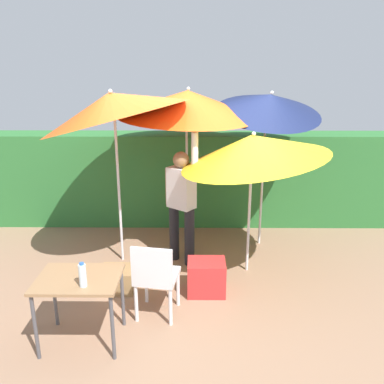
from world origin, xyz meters
name	(u,v)px	position (x,y,z in m)	size (l,w,h in m)	color
ground_plane	(192,278)	(0.00, 0.00, 0.00)	(24.00, 24.00, 0.00)	#937056
hedge_row	(193,178)	(0.00, 2.08, 0.80)	(8.00, 0.70, 1.60)	#2D7033
umbrella_rainbow	(269,104)	(1.09, 1.12, 2.17)	(1.56, 1.54, 2.54)	silver
umbrella_orange	(113,106)	(-1.02, 0.49, 2.19)	(2.01, 1.98, 2.66)	silver
umbrella_yellow	(253,148)	(0.76, 0.21, 1.70)	(1.90, 1.87, 2.02)	silver
umbrella_navy	(187,103)	(-0.07, 1.19, 2.17)	(2.10, 2.11, 2.46)	silver
person_vendor	(181,199)	(-0.15, 0.49, 0.93)	(0.49, 0.41, 1.88)	black
chair_plastic	(155,275)	(-0.39, -0.84, 0.51)	(0.51, 0.51, 0.89)	silver
cooler_box	(206,277)	(0.18, -0.34, 0.21)	(0.46, 0.36, 0.42)	red
crate_cardboard	(118,279)	(-0.92, -0.28, 0.14)	(0.41, 0.36, 0.29)	#9E7A4C
folding_table	(79,285)	(-1.08, -1.25, 0.63)	(0.80, 0.60, 0.72)	#4C4C51
bottle_water	(83,275)	(-0.99, -1.41, 0.83)	(0.07, 0.07, 0.24)	silver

